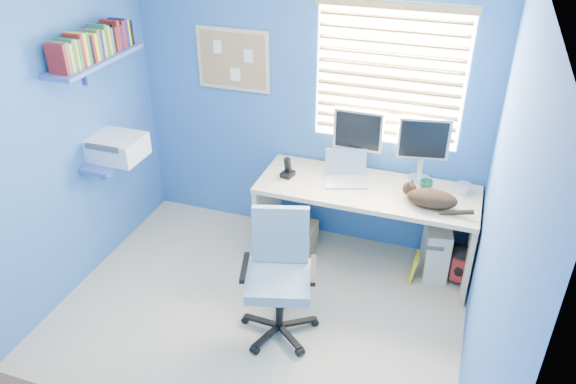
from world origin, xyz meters
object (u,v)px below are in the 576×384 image
(cat, at_px, (432,199))
(tower_pc, at_px, (436,246))
(laptop, at_px, (347,170))
(office_chair, at_px, (279,290))
(desk, at_px, (364,226))

(cat, bearing_deg, tower_pc, 94.93)
(laptop, bearing_deg, office_chair, -120.27)
(office_chair, bearing_deg, tower_pc, 47.36)
(cat, relative_size, tower_pc, 0.83)
(laptop, xyz_separation_m, cat, (0.69, -0.15, -0.04))
(tower_pc, height_order, office_chair, office_chair)
(desk, xyz_separation_m, office_chair, (-0.40, -0.96, -0.02))
(desk, distance_m, office_chair, 1.04)
(laptop, relative_size, office_chair, 0.36)
(laptop, distance_m, tower_pc, 0.99)
(laptop, xyz_separation_m, office_chair, (-0.22, -0.99, -0.50))
(desk, height_order, tower_pc, desk)
(desk, height_order, cat, cat)
(tower_pc, bearing_deg, laptop, 176.76)
(cat, xyz_separation_m, tower_pc, (0.08, 0.24, -0.58))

